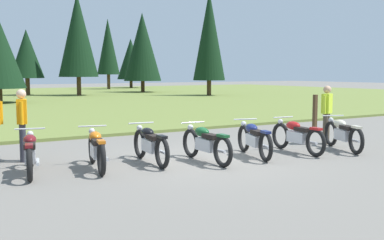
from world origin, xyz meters
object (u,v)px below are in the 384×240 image
motorcycle_british_green (206,143)px  motorcycle_navy (254,139)px  motorcycle_cream (343,134)px  motorcycle_orange (96,149)px  motorcycle_maroon (30,153)px  motorcycle_black (150,144)px  rider_near_row_end (22,121)px  trail_marker_post (315,113)px  motorcycle_red (297,136)px  rider_with_back_turned (327,111)px

motorcycle_british_green → motorcycle_navy: bearing=-1.2°
motorcycle_cream → motorcycle_orange: bearing=170.7°
motorcycle_maroon → motorcycle_orange: bearing=-9.7°
motorcycle_black → motorcycle_navy: 2.60m
motorcycle_orange → motorcycle_black: (1.27, -0.00, 0.00)m
motorcycle_orange → rider_near_row_end: bearing=123.1°
motorcycle_maroon → motorcycle_orange: size_ratio=1.00×
motorcycle_navy → motorcycle_cream: bearing=-10.3°
motorcycle_navy → rider_near_row_end: (-4.94, 2.31, 0.51)m
motorcycle_maroon → trail_marker_post: (9.97, 1.84, 0.20)m
motorcycle_navy → motorcycle_red: size_ratio=0.97×
motorcycle_navy → motorcycle_red: bearing=-5.7°
rider_near_row_end → trail_marker_post: (9.78, 0.33, -0.31)m
motorcycle_british_green → rider_with_back_turned: 4.52m
motorcycle_cream → rider_near_row_end: (-7.56, 2.79, 0.51)m
motorcycle_red → motorcycle_cream: size_ratio=1.06×
motorcycle_orange → trail_marker_post: 8.90m
motorcycle_navy → rider_near_row_end: bearing=154.9°
motorcycle_maroon → motorcycle_red: 6.51m
rider_with_back_turned → rider_near_row_end: size_ratio=1.00×
motorcycle_red → trail_marker_post: size_ratio=1.64×
motorcycle_cream → rider_near_row_end: bearing=159.8°
motorcycle_maroon → trail_marker_post: bearing=10.5°
motorcycle_maroon → rider_with_back_turned: (8.21, -0.29, 0.51)m
motorcycle_maroon → motorcycle_orange: 1.34m
trail_marker_post → motorcycle_cream: bearing=-125.4°
motorcycle_cream → rider_near_row_end: size_ratio=1.19×
motorcycle_maroon → motorcycle_orange: (1.32, -0.22, 0.00)m
motorcycle_orange → rider_near_row_end: 2.13m
motorcycle_orange → motorcycle_cream: size_ratio=1.04×
rider_with_back_turned → trail_marker_post: bearing=50.4°
rider_with_back_turned → trail_marker_post: size_ratio=1.30×
rider_with_back_turned → motorcycle_navy: bearing=-170.5°
motorcycle_cream → motorcycle_navy: bearing=169.7°
motorcycle_navy → rider_with_back_turned: size_ratio=1.22×
rider_with_back_turned → motorcycle_orange: bearing=179.5°
motorcycle_maroon → rider_with_back_turned: size_ratio=1.23×
motorcycle_orange → motorcycle_black: 1.27m
motorcycle_red → rider_near_row_end: rider_near_row_end is taller
motorcycle_navy → trail_marker_post: size_ratio=1.59×
motorcycle_maroon → trail_marker_post: trail_marker_post is taller
motorcycle_british_green → motorcycle_red: 2.71m
motorcycle_red → motorcycle_british_green: bearing=176.6°
motorcycle_navy → motorcycle_black: bearing=167.2°
motorcycle_orange → rider_with_back_turned: rider_with_back_turned is taller
motorcycle_black → rider_near_row_end: rider_near_row_end is taller
motorcycle_maroon → motorcycle_navy: (5.13, -0.80, 0.00)m
motorcycle_orange → rider_near_row_end: (-1.13, 1.73, 0.51)m
motorcycle_maroon → rider_near_row_end: (0.19, 1.51, 0.51)m
motorcycle_british_green → motorcycle_red: same height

